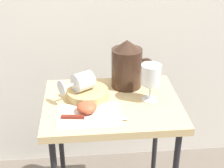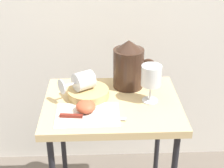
{
  "view_description": "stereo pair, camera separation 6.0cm",
  "coord_description": "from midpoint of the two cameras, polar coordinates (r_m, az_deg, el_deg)",
  "views": [
    {
      "loc": [
        -0.11,
        -1.15,
        1.34
      ],
      "look_at": [
        0.0,
        0.0,
        0.74
      ],
      "focal_mm": 53.71,
      "sensor_mm": 36.0,
      "label": 1
    },
    {
      "loc": [
        -0.05,
        -1.15,
        1.34
      ],
      "look_at": [
        0.0,
        0.0,
        0.74
      ],
      "focal_mm": 53.71,
      "sensor_mm": 36.0,
      "label": 2
    }
  ],
  "objects": [
    {
      "name": "linen_napkin",
      "position": [
        1.26,
        -5.32,
        -5.39
      ],
      "size": [
        0.24,
        0.17,
        0.0
      ],
      "primitive_type": "cube",
      "rotation": [
        0.0,
        0.0,
        0.01
      ],
      "color": "silver",
      "rests_on": "table"
    },
    {
      "name": "apple_half_left",
      "position": [
        1.26,
        -5.67,
        -3.99
      ],
      "size": [
        0.08,
        0.08,
        0.04
      ],
      "primitive_type": "ellipsoid",
      "color": "#C15133",
      "rests_on": "linen_napkin"
    },
    {
      "name": "wine_glass_tipped_near",
      "position": [
        1.34,
        -6.39,
        0.38
      ],
      "size": [
        0.15,
        0.13,
        0.07
      ],
      "color": "silver",
      "rests_on": "basket_tray"
    },
    {
      "name": "pitcher",
      "position": [
        1.42,
        1.35,
        2.79
      ],
      "size": [
        0.18,
        0.13,
        0.21
      ],
      "color": "#382319",
      "rests_on": "table"
    },
    {
      "name": "knife",
      "position": [
        1.24,
        -6.11,
        -5.7
      ],
      "size": [
        0.24,
        0.04,
        0.01
      ],
      "color": "silver",
      "rests_on": "linen_napkin"
    },
    {
      "name": "basket_tray",
      "position": [
        1.37,
        -5.4,
        -1.68
      ],
      "size": [
        0.17,
        0.17,
        0.03
      ],
      "primitive_type": "cylinder",
      "color": "tan",
      "rests_on": "table"
    },
    {
      "name": "table",
      "position": [
        1.38,
        -1.25,
        -5.62
      ],
      "size": [
        0.54,
        0.43,
        0.66
      ],
      "color": "tan",
      "rests_on": "ground_plane"
    },
    {
      "name": "wine_glass_upright",
      "position": [
        1.31,
        5.32,
        1.29
      ],
      "size": [
        0.08,
        0.08,
        0.16
      ],
      "color": "silver",
      "rests_on": "table"
    }
  ]
}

